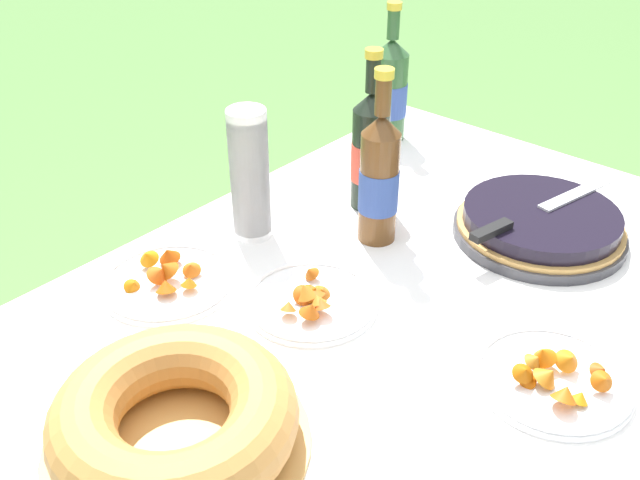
{
  "coord_description": "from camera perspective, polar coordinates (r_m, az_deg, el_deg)",
  "views": [
    {
      "loc": [
        -0.79,
        -0.53,
        1.4
      ],
      "look_at": [
        -0.01,
        0.15,
        0.73
      ],
      "focal_mm": 40.0,
      "sensor_mm": 36.0,
      "label": 1
    }
  ],
  "objects": [
    {
      "name": "garden_table",
      "position": [
        1.24,
        5.76,
        -7.45
      ],
      "size": [
        1.41,
        0.95,
        0.67
      ],
      "color": "#A87A47",
      "rests_on": "ground_plane"
    },
    {
      "name": "tablecloth",
      "position": [
        1.2,
        5.91,
        -5.45
      ],
      "size": [
        1.42,
        0.96,
        0.1
      ],
      "color": "white",
      "rests_on": "garden_table"
    },
    {
      "name": "berry_tart",
      "position": [
        1.4,
        17.19,
        1.22
      ],
      "size": [
        0.32,
        0.32,
        0.06
      ],
      "color": "#38383D",
      "rests_on": "tablecloth"
    },
    {
      "name": "serving_knife",
      "position": [
        1.36,
        16.66,
        2.11
      ],
      "size": [
        0.37,
        0.1,
        0.01
      ],
      "rotation": [
        0.0,
        0.0,
        6.06
      ],
      "color": "silver",
      "rests_on": "berry_tart"
    },
    {
      "name": "bundt_cake",
      "position": [
        0.95,
        -11.55,
        -13.82
      ],
      "size": [
        0.35,
        0.35,
        0.1
      ],
      "color": "tan",
      "rests_on": "tablecloth"
    },
    {
      "name": "cup_stack",
      "position": [
        1.3,
        -5.65,
        5.17
      ],
      "size": [
        0.07,
        0.07,
        0.25
      ],
      "color": "white",
      "rests_on": "tablecloth"
    },
    {
      "name": "cider_bottle_green",
      "position": [
        1.71,
        5.61,
        11.85
      ],
      "size": [
        0.08,
        0.08,
        0.32
      ],
      "color": "#2D562D",
      "rests_on": "tablecloth"
    },
    {
      "name": "cider_bottle_amber",
      "position": [
        1.29,
        4.75,
        4.92
      ],
      "size": [
        0.07,
        0.07,
        0.33
      ],
      "color": "brown",
      "rests_on": "tablecloth"
    },
    {
      "name": "juice_bottle_red",
      "position": [
        1.4,
        4.03,
        7.18
      ],
      "size": [
        0.07,
        0.07,
        0.32
      ],
      "color": "black",
      "rests_on": "tablecloth"
    },
    {
      "name": "snack_plate_near",
      "position": [
        1.17,
        -0.69,
        -4.77
      ],
      "size": [
        0.22,
        0.22,
        0.05
      ],
      "color": "white",
      "rests_on": "tablecloth"
    },
    {
      "name": "snack_plate_left",
      "position": [
        1.08,
        18.21,
        -10.41
      ],
      "size": [
        0.22,
        0.22,
        0.06
      ],
      "color": "white",
      "rests_on": "tablecloth"
    },
    {
      "name": "snack_plate_right",
      "position": [
        1.24,
        -12.11,
        -3.12
      ],
      "size": [
        0.23,
        0.23,
        0.06
      ],
      "color": "white",
      "rests_on": "tablecloth"
    }
  ]
}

